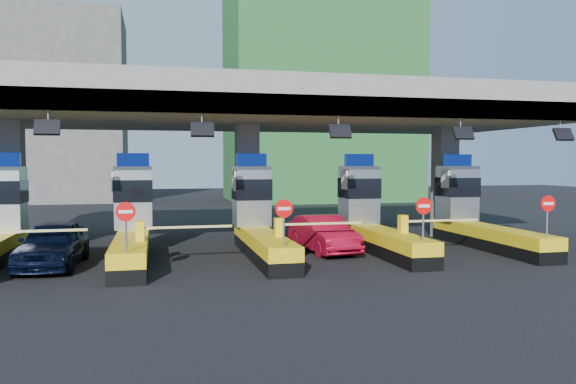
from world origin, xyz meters
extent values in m
plane|color=black|center=(0.00, 0.00, 0.00)|extent=(120.00, 120.00, 0.00)
cube|color=slate|center=(0.00, 3.00, 6.25)|extent=(28.00, 12.00, 1.50)
cube|color=#4C4C49|center=(0.00, -2.70, 5.85)|extent=(28.00, 0.60, 0.70)
cube|color=slate|center=(-10.00, 3.00, 2.75)|extent=(1.00, 1.00, 5.50)
cube|color=slate|center=(0.00, 3.00, 2.75)|extent=(1.00, 1.00, 5.50)
cube|color=slate|center=(10.00, 3.00, 2.75)|extent=(1.00, 1.00, 5.50)
cylinder|color=slate|center=(-7.50, -2.70, 5.25)|extent=(0.06, 0.06, 0.50)
cube|color=black|center=(-7.50, -2.90, 4.90)|extent=(0.80, 0.38, 0.54)
cylinder|color=slate|center=(-2.50, -2.70, 5.25)|extent=(0.06, 0.06, 0.50)
cube|color=black|center=(-2.50, -2.90, 4.90)|extent=(0.80, 0.38, 0.54)
cylinder|color=slate|center=(2.50, -2.70, 5.25)|extent=(0.06, 0.06, 0.50)
cube|color=black|center=(2.50, -2.90, 4.90)|extent=(0.80, 0.38, 0.54)
cylinder|color=slate|center=(7.50, -2.70, 5.25)|extent=(0.06, 0.06, 0.50)
cube|color=black|center=(7.50, -2.90, 4.90)|extent=(0.80, 0.38, 0.54)
cylinder|color=slate|center=(12.00, -2.70, 5.25)|extent=(0.06, 0.06, 0.50)
cube|color=black|center=(12.00, -2.90, 4.90)|extent=(0.80, 0.38, 0.54)
cube|color=#9EA3A8|center=(-10.00, 1.80, 2.30)|extent=(1.50, 1.50, 2.60)
cube|color=black|center=(-10.00, 1.78, 2.60)|extent=(1.56, 1.56, 0.90)
cube|color=#0C2DBF|center=(-10.00, 1.80, 3.88)|extent=(1.30, 0.35, 0.55)
cube|color=white|center=(-8.00, -2.20, 1.45)|extent=(3.20, 0.08, 0.08)
cube|color=black|center=(-5.00, -1.00, 0.25)|extent=(1.20, 8.00, 0.50)
cube|color=#E5B70C|center=(-5.00, -1.00, 0.75)|extent=(1.20, 8.00, 0.50)
cube|color=#9EA3A8|center=(-5.00, 1.80, 2.30)|extent=(1.50, 1.50, 2.60)
cube|color=black|center=(-5.00, 1.78, 2.60)|extent=(1.56, 1.56, 0.90)
cube|color=#0C2DBF|center=(-5.00, 1.80, 3.88)|extent=(1.30, 0.35, 0.55)
cube|color=white|center=(-5.80, 1.50, 3.00)|extent=(0.06, 0.70, 0.90)
cylinder|color=slate|center=(-5.00, -4.60, 1.65)|extent=(0.07, 0.07, 1.30)
cylinder|color=red|center=(-5.00, -4.63, 2.25)|extent=(0.60, 0.04, 0.60)
cube|color=white|center=(-5.00, -4.65, 2.25)|extent=(0.42, 0.02, 0.10)
cube|color=#E5B70C|center=(-4.65, -2.20, 1.35)|extent=(0.30, 0.35, 0.70)
cube|color=white|center=(-3.00, -2.20, 1.45)|extent=(3.20, 0.08, 0.08)
cube|color=black|center=(0.00, -1.00, 0.25)|extent=(1.20, 8.00, 0.50)
cube|color=#E5B70C|center=(0.00, -1.00, 0.75)|extent=(1.20, 8.00, 0.50)
cube|color=#9EA3A8|center=(0.00, 1.80, 2.30)|extent=(1.50, 1.50, 2.60)
cube|color=black|center=(0.00, 1.78, 2.60)|extent=(1.56, 1.56, 0.90)
cube|color=#0C2DBF|center=(0.00, 1.80, 3.88)|extent=(1.30, 0.35, 0.55)
cube|color=white|center=(-0.80, 1.50, 3.00)|extent=(0.06, 0.70, 0.90)
cylinder|color=slate|center=(0.00, -4.60, 1.65)|extent=(0.07, 0.07, 1.30)
cylinder|color=red|center=(0.00, -4.63, 2.25)|extent=(0.60, 0.04, 0.60)
cube|color=white|center=(0.00, -4.65, 2.25)|extent=(0.42, 0.02, 0.10)
cube|color=#E5B70C|center=(0.35, -2.20, 1.35)|extent=(0.30, 0.35, 0.70)
cube|color=white|center=(2.00, -2.20, 1.45)|extent=(3.20, 0.08, 0.08)
cube|color=black|center=(5.00, -1.00, 0.25)|extent=(1.20, 8.00, 0.50)
cube|color=#E5B70C|center=(5.00, -1.00, 0.75)|extent=(1.20, 8.00, 0.50)
cube|color=#9EA3A8|center=(5.00, 1.80, 2.30)|extent=(1.50, 1.50, 2.60)
cube|color=black|center=(5.00, 1.78, 2.60)|extent=(1.56, 1.56, 0.90)
cube|color=#0C2DBF|center=(5.00, 1.80, 3.88)|extent=(1.30, 0.35, 0.55)
cube|color=white|center=(4.20, 1.50, 3.00)|extent=(0.06, 0.70, 0.90)
cylinder|color=slate|center=(5.00, -4.60, 1.65)|extent=(0.07, 0.07, 1.30)
cylinder|color=red|center=(5.00, -4.63, 2.25)|extent=(0.60, 0.04, 0.60)
cube|color=white|center=(5.00, -4.65, 2.25)|extent=(0.42, 0.02, 0.10)
cube|color=#E5B70C|center=(5.35, -2.20, 1.35)|extent=(0.30, 0.35, 0.70)
cube|color=white|center=(7.00, -2.20, 1.45)|extent=(3.20, 0.08, 0.08)
cube|color=black|center=(10.00, -1.00, 0.25)|extent=(1.20, 8.00, 0.50)
cube|color=#E5B70C|center=(10.00, -1.00, 0.75)|extent=(1.20, 8.00, 0.50)
cube|color=#9EA3A8|center=(10.00, 1.80, 2.30)|extent=(1.50, 1.50, 2.60)
cube|color=black|center=(10.00, 1.78, 2.60)|extent=(1.56, 1.56, 0.90)
cube|color=#0C2DBF|center=(10.00, 1.80, 3.88)|extent=(1.30, 0.35, 0.55)
cube|color=white|center=(9.20, 1.50, 3.00)|extent=(0.06, 0.70, 0.90)
cylinder|color=slate|center=(10.00, -4.60, 1.65)|extent=(0.07, 0.07, 1.30)
cylinder|color=red|center=(10.00, -4.63, 2.25)|extent=(0.60, 0.04, 0.60)
cube|color=white|center=(10.00, -4.65, 2.25)|extent=(0.42, 0.02, 0.10)
cube|color=#E5B70C|center=(10.35, -2.20, 1.35)|extent=(0.30, 0.35, 0.70)
cube|color=white|center=(12.00, -2.20, 1.45)|extent=(3.20, 0.08, 0.08)
cube|color=#1E5926|center=(12.00, 32.00, 14.00)|extent=(18.00, 12.00, 28.00)
cube|color=#4C4C49|center=(-14.00, 36.00, 9.00)|extent=(14.00, 10.00, 18.00)
imported|color=black|center=(-7.72, -1.07, 0.84)|extent=(2.25, 5.04, 1.68)
imported|color=#AD0D28|center=(2.74, -0.03, 0.76)|extent=(2.08, 4.76, 1.52)
camera|label=1|loc=(-4.08, -22.50, 3.76)|focal=35.00mm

